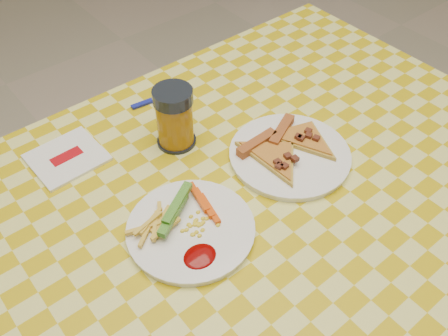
# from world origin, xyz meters

# --- Properties ---
(table) EXTENTS (1.28, 0.88, 0.76)m
(table) POSITION_xyz_m (0.00, 0.00, 0.68)
(table) COLOR silver
(table) RESTS_ON ground
(plate_left) EXTENTS (0.23, 0.23, 0.01)m
(plate_left) POSITION_xyz_m (-0.14, -0.02, 0.76)
(plate_left) COLOR white
(plate_left) RESTS_ON table
(plate_right) EXTENTS (0.31, 0.31, 0.01)m
(plate_right) POSITION_xyz_m (0.13, 0.00, 0.76)
(plate_right) COLOR white
(plate_right) RESTS_ON table
(fries_veggies) EXTENTS (0.18, 0.17, 0.04)m
(fries_veggies) POSITION_xyz_m (-0.15, -0.01, 0.78)
(fries_veggies) COLOR #DFC447
(fries_veggies) RESTS_ON plate_left
(pizza_slices) EXTENTS (0.24, 0.22, 0.02)m
(pizza_slices) POSITION_xyz_m (0.13, 0.02, 0.78)
(pizza_slices) COLOR gold
(pizza_slices) RESTS_ON plate_right
(drink_glass) EXTENTS (0.08, 0.08, 0.13)m
(drink_glass) POSITION_xyz_m (-0.02, 0.19, 0.82)
(drink_glass) COLOR black
(drink_glass) RESTS_ON table
(napkin) EXTENTS (0.14, 0.13, 0.01)m
(napkin) POSITION_xyz_m (-0.23, 0.29, 0.76)
(napkin) COLOR white
(napkin) RESTS_ON table
(fork) EXTENTS (0.16, 0.04, 0.01)m
(fork) POSITION_xyz_m (0.04, 0.33, 0.76)
(fork) COLOR #151E96
(fork) RESTS_ON table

